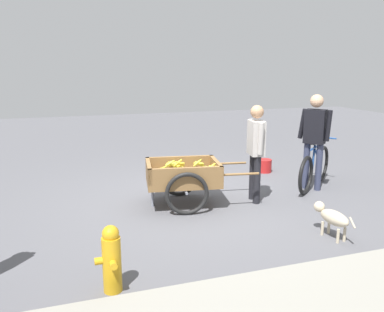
{
  "coord_description": "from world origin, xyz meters",
  "views": [
    {
      "loc": [
        2.01,
        5.79,
        2.12
      ],
      "look_at": [
        0.12,
        0.05,
        0.75
      ],
      "focal_mm": 37.4,
      "sensor_mm": 36.0,
      "label": 1
    }
  ],
  "objects_px": {
    "fruit_cart": "(183,178)",
    "fire_hydrant": "(111,259)",
    "vendor_person": "(256,145)",
    "bicycle": "(315,168)",
    "dog": "(332,217)",
    "plastic_bucket": "(264,166)",
    "cyclist_person": "(315,133)"
  },
  "relations": [
    {
      "from": "fruit_cart",
      "to": "fire_hydrant",
      "type": "bearing_deg",
      "value": 57.37
    },
    {
      "from": "vendor_person",
      "to": "bicycle",
      "type": "bearing_deg",
      "value": -165.5
    },
    {
      "from": "dog",
      "to": "plastic_bucket",
      "type": "distance_m",
      "value": 3.19
    },
    {
      "from": "vendor_person",
      "to": "fire_hydrant",
      "type": "bearing_deg",
      "value": 37.92
    },
    {
      "from": "fruit_cart",
      "to": "dog",
      "type": "distance_m",
      "value": 2.25
    },
    {
      "from": "bicycle",
      "to": "cyclist_person",
      "type": "distance_m",
      "value": 0.66
    },
    {
      "from": "cyclist_person",
      "to": "fire_hydrant",
      "type": "xyz_separation_m",
      "value": [
        3.73,
        2.2,
        -0.66
      ]
    },
    {
      "from": "fruit_cart",
      "to": "vendor_person",
      "type": "height_order",
      "value": "vendor_person"
    },
    {
      "from": "fire_hydrant",
      "to": "plastic_bucket",
      "type": "relative_size",
      "value": 2.29
    },
    {
      "from": "fruit_cart",
      "to": "plastic_bucket",
      "type": "xyz_separation_m",
      "value": [
        -2.15,
        -1.36,
        -0.31
      ]
    },
    {
      "from": "cyclist_person",
      "to": "dog",
      "type": "bearing_deg",
      "value": 62.22
    },
    {
      "from": "vendor_person",
      "to": "dog",
      "type": "distance_m",
      "value": 1.7
    },
    {
      "from": "cyclist_person",
      "to": "fire_hydrant",
      "type": "height_order",
      "value": "cyclist_person"
    },
    {
      "from": "bicycle",
      "to": "dog",
      "type": "height_order",
      "value": "bicycle"
    },
    {
      "from": "fire_hydrant",
      "to": "fruit_cart",
      "type": "bearing_deg",
      "value": -122.63
    },
    {
      "from": "fruit_cart",
      "to": "plastic_bucket",
      "type": "height_order",
      "value": "fruit_cart"
    },
    {
      "from": "cyclist_person",
      "to": "plastic_bucket",
      "type": "relative_size",
      "value": 5.65
    },
    {
      "from": "bicycle",
      "to": "cyclist_person",
      "type": "relative_size",
      "value": 0.81
    },
    {
      "from": "cyclist_person",
      "to": "vendor_person",
      "type": "bearing_deg",
      "value": 11.68
    },
    {
      "from": "fire_hydrant",
      "to": "plastic_bucket",
      "type": "bearing_deg",
      "value": -135.13
    },
    {
      "from": "vendor_person",
      "to": "bicycle",
      "type": "height_order",
      "value": "vendor_person"
    },
    {
      "from": "fruit_cart",
      "to": "bicycle",
      "type": "distance_m",
      "value": 2.5
    },
    {
      "from": "fruit_cart",
      "to": "dog",
      "type": "xyz_separation_m",
      "value": [
        -1.42,
        1.74,
        -0.17
      ]
    },
    {
      "from": "vendor_person",
      "to": "dog",
      "type": "bearing_deg",
      "value": 100.52
    },
    {
      "from": "fire_hydrant",
      "to": "cyclist_person",
      "type": "bearing_deg",
      "value": -149.51
    },
    {
      "from": "plastic_bucket",
      "to": "fruit_cart",
      "type": "bearing_deg",
      "value": 32.44
    },
    {
      "from": "dog",
      "to": "fire_hydrant",
      "type": "relative_size",
      "value": 1.0
    },
    {
      "from": "cyclist_person",
      "to": "plastic_bucket",
      "type": "height_order",
      "value": "cyclist_person"
    },
    {
      "from": "bicycle",
      "to": "fire_hydrant",
      "type": "distance_m",
      "value": 4.48
    },
    {
      "from": "dog",
      "to": "fire_hydrant",
      "type": "height_order",
      "value": "fire_hydrant"
    },
    {
      "from": "fruit_cart",
      "to": "vendor_person",
      "type": "bearing_deg",
      "value": 170.71
    },
    {
      "from": "fruit_cart",
      "to": "bicycle",
      "type": "relative_size",
      "value": 1.31
    }
  ]
}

